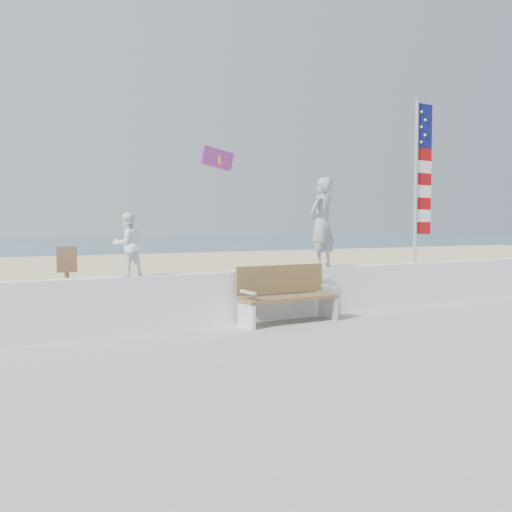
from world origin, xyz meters
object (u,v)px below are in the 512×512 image
Objects in this scene: adult at (322,222)px; flag at (420,174)px; bench at (286,294)px; child at (127,244)px.

flag is (2.64, -0.00, 1.05)m from adult.
bench is 4.43m from flag.
bench is 0.51× the size of flag.
flag is at bearing 165.02° from child.
child is 6.60m from flag.
flag is (6.45, -0.00, 1.41)m from child.
child reaches higher than bench.
child is (-3.81, 0.00, -0.36)m from adult.
bench is at bearing 0.62° from adult.
adult is 2.84m from flag.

